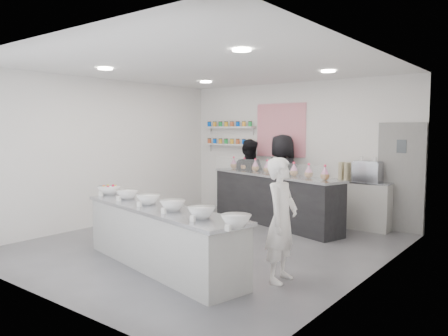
% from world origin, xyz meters
% --- Properties ---
extents(floor, '(6.00, 6.00, 0.00)m').
position_xyz_m(floor, '(0.00, 0.00, 0.00)').
color(floor, '#515156').
rests_on(floor, ground).
extents(ceiling, '(6.00, 6.00, 0.00)m').
position_xyz_m(ceiling, '(0.00, 0.00, 3.00)').
color(ceiling, white).
rests_on(ceiling, floor).
extents(back_wall, '(5.50, 0.00, 5.50)m').
position_xyz_m(back_wall, '(0.00, 3.00, 1.50)').
color(back_wall, white).
rests_on(back_wall, floor).
extents(left_wall, '(0.00, 6.00, 6.00)m').
position_xyz_m(left_wall, '(-2.75, 0.00, 1.50)').
color(left_wall, white).
rests_on(left_wall, floor).
extents(right_wall, '(0.00, 6.00, 6.00)m').
position_xyz_m(right_wall, '(2.75, 0.00, 1.50)').
color(right_wall, white).
rests_on(right_wall, floor).
extents(back_door, '(0.88, 0.04, 2.10)m').
position_xyz_m(back_door, '(2.30, 2.97, 1.05)').
color(back_door, gray).
rests_on(back_door, floor).
extents(pattern_panel, '(1.25, 0.03, 1.20)m').
position_xyz_m(pattern_panel, '(-0.35, 2.98, 1.95)').
color(pattern_panel, '#E7274E').
rests_on(pattern_panel, back_wall).
extents(jar_shelf_lower, '(1.45, 0.22, 0.04)m').
position_xyz_m(jar_shelf_lower, '(-1.75, 2.90, 1.60)').
color(jar_shelf_lower, silver).
rests_on(jar_shelf_lower, back_wall).
extents(jar_shelf_upper, '(1.45, 0.22, 0.04)m').
position_xyz_m(jar_shelf_upper, '(-1.75, 2.90, 2.02)').
color(jar_shelf_upper, silver).
rests_on(jar_shelf_upper, back_wall).
extents(preserve_jars, '(1.45, 0.10, 0.56)m').
position_xyz_m(preserve_jars, '(-1.75, 2.88, 1.88)').
color(preserve_jars, '#CD592D').
rests_on(preserve_jars, jar_shelf_lower).
extents(downlight_0, '(0.24, 0.24, 0.02)m').
position_xyz_m(downlight_0, '(-1.40, -1.00, 2.98)').
color(downlight_0, white).
rests_on(downlight_0, ceiling).
extents(downlight_1, '(0.24, 0.24, 0.02)m').
position_xyz_m(downlight_1, '(1.40, -1.00, 2.98)').
color(downlight_1, white).
rests_on(downlight_1, ceiling).
extents(downlight_2, '(0.24, 0.24, 0.02)m').
position_xyz_m(downlight_2, '(-1.40, 1.60, 2.98)').
color(downlight_2, white).
rests_on(downlight_2, ceiling).
extents(downlight_3, '(0.24, 0.24, 0.02)m').
position_xyz_m(downlight_3, '(1.40, 1.60, 2.98)').
color(downlight_3, white).
rests_on(downlight_3, ceiling).
extents(prep_counter, '(3.28, 1.39, 0.87)m').
position_xyz_m(prep_counter, '(0.25, -1.36, 0.44)').
color(prep_counter, '#B2B2AD').
rests_on(prep_counter, floor).
extents(back_bar, '(3.43, 1.62, 1.05)m').
position_xyz_m(back_bar, '(0.01, 2.09, 0.53)').
color(back_bar, black).
rests_on(back_bar, floor).
extents(sneeze_guard, '(3.20, 1.02, 0.29)m').
position_xyz_m(sneeze_guard, '(-0.08, 1.81, 1.20)').
color(sneeze_guard, white).
rests_on(sneeze_guard, back_bar).
extents(espresso_ledge, '(1.28, 0.41, 0.95)m').
position_xyz_m(espresso_ledge, '(1.55, 2.78, 0.47)').
color(espresso_ledge, '#B2B2AD').
rests_on(espresso_ledge, floor).
extents(espresso_machine, '(0.51, 0.35, 0.39)m').
position_xyz_m(espresso_machine, '(1.73, 2.78, 1.14)').
color(espresso_machine, '#93969E').
rests_on(espresso_machine, espresso_ledge).
extents(cup_stacks, '(0.24, 0.24, 0.36)m').
position_xyz_m(cup_stacks, '(1.26, 2.78, 1.13)').
color(cup_stacks, tan).
rests_on(cup_stacks, espresso_ledge).
extents(prep_bowls, '(3.62, 1.21, 0.14)m').
position_xyz_m(prep_bowls, '(0.25, -1.36, 0.94)').
color(prep_bowls, white).
rests_on(prep_bowls, prep_counter).
extents(label_cards, '(3.31, 0.04, 0.07)m').
position_xyz_m(label_cards, '(0.35, -1.85, 0.91)').
color(label_cards, white).
rests_on(label_cards, prep_counter).
extents(cookie_bags, '(2.87, 1.04, 0.28)m').
position_xyz_m(cookie_bags, '(0.01, 2.09, 1.19)').
color(cookie_bags, pink).
rests_on(cookie_bags, back_bar).
extents(woman_prep, '(0.46, 0.63, 1.61)m').
position_xyz_m(woman_prep, '(1.89, -0.78, 0.81)').
color(woman_prep, white).
rests_on(woman_prep, floor).
extents(staff_left, '(0.89, 0.71, 1.74)m').
position_xyz_m(staff_left, '(-0.97, 2.60, 0.87)').
color(staff_left, black).
rests_on(staff_left, floor).
extents(staff_right, '(1.00, 0.75, 1.86)m').
position_xyz_m(staff_right, '(-0.08, 2.60, 0.93)').
color(staff_right, black).
rests_on(staff_right, floor).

